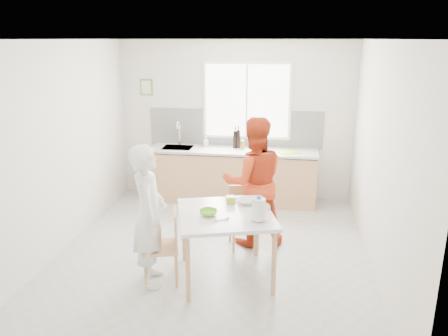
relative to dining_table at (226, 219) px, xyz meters
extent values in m
plane|color=#B7B7B2|center=(-0.25, 0.56, -0.73)|extent=(4.50, 4.50, 0.00)
plane|color=silver|center=(-0.25, 2.81, 0.62)|extent=(4.00, 0.00, 4.00)
plane|color=silver|center=(-0.25, -1.69, 0.62)|extent=(4.00, 0.00, 4.00)
plane|color=silver|center=(-2.25, 0.56, 0.62)|extent=(0.00, 4.50, 4.50)
plane|color=silver|center=(1.75, 0.56, 0.62)|extent=(0.00, 4.50, 4.50)
plane|color=white|center=(-0.25, 0.56, 1.97)|extent=(4.50, 4.50, 0.00)
cube|color=white|center=(-0.05, 2.79, 0.97)|extent=(1.50, 0.03, 1.30)
cube|color=white|center=(-0.05, 2.77, 0.97)|extent=(1.40, 0.02, 1.20)
cube|color=white|center=(-0.05, 2.77, 0.97)|extent=(0.03, 0.03, 1.20)
cube|color=white|center=(-0.25, 2.80, 0.50)|extent=(3.00, 0.02, 0.65)
cube|color=#528D40|center=(-1.80, 2.79, 1.17)|extent=(0.22, 0.02, 0.28)
cube|color=beige|center=(-1.80, 2.78, 1.17)|extent=(0.16, 0.01, 0.22)
cube|color=#DEAC77|center=(-0.25, 2.51, -0.30)|extent=(2.80, 0.60, 0.86)
cube|color=#3F3326|center=(-0.25, 2.51, -0.68)|extent=(2.80, 0.54, 0.10)
cube|color=silver|center=(-0.25, 2.51, 0.17)|extent=(2.84, 0.64, 0.04)
cube|color=#A5A5AA|center=(-1.20, 2.51, 0.18)|extent=(0.50, 0.40, 0.03)
cylinder|color=silver|center=(-1.20, 2.67, 0.37)|extent=(0.02, 0.02, 0.36)
torus|color=silver|center=(-1.20, 2.60, 0.55)|extent=(0.02, 0.18, 0.18)
cube|color=silver|center=(0.00, 0.00, 0.06)|extent=(1.30, 1.30, 0.04)
cylinder|color=#DEAC77|center=(-0.31, -0.57, -0.35)|extent=(0.05, 0.05, 0.75)
cylinder|color=#DEAC77|center=(-0.57, 0.31, -0.35)|extent=(0.05, 0.05, 0.75)
cylinder|color=#DEAC77|center=(0.57, -0.31, -0.35)|extent=(0.05, 0.05, 0.75)
cylinder|color=#DEAC77|center=(0.31, 0.57, -0.35)|extent=(0.05, 0.05, 0.75)
cube|color=#DEAC77|center=(-0.72, -0.21, -0.30)|extent=(0.49, 0.49, 0.04)
cube|color=#DEAC77|center=(-0.55, -0.16, -0.07)|extent=(0.13, 0.37, 0.42)
cylinder|color=#DEAC77|center=(-0.93, -0.09, -0.52)|extent=(0.03, 0.03, 0.41)
cylinder|color=#DEAC77|center=(-0.84, -0.42, -0.52)|extent=(0.03, 0.03, 0.41)
cylinder|color=#DEAC77|center=(-0.60, 0.00, -0.52)|extent=(0.03, 0.03, 0.41)
cylinder|color=#DEAC77|center=(-0.51, -0.33, -0.52)|extent=(0.03, 0.03, 0.41)
cube|color=#DEAC77|center=(0.13, 0.82, -0.32)|extent=(0.47, 0.47, 0.04)
cube|color=#DEAC77|center=(0.08, 0.98, -0.11)|extent=(0.35, 0.13, 0.39)
cylinder|color=#DEAC77|center=(0.02, 0.62, -0.53)|extent=(0.03, 0.03, 0.39)
cylinder|color=#DEAC77|center=(0.33, 0.71, -0.53)|extent=(0.03, 0.03, 0.39)
cylinder|color=#DEAC77|center=(-0.07, 0.93, -0.53)|extent=(0.03, 0.03, 0.39)
cylinder|color=#DEAC77|center=(0.24, 1.02, -0.53)|extent=(0.03, 0.03, 0.39)
imported|color=white|center=(-0.82, -0.24, 0.09)|extent=(0.54, 0.68, 1.64)
imported|color=red|center=(0.24, 0.95, 0.15)|extent=(1.00, 0.87, 1.75)
imported|color=#72C72D|center=(-0.18, -0.10, 0.12)|extent=(0.25, 0.25, 0.06)
imported|color=white|center=(0.22, 0.32, 0.11)|extent=(0.29, 0.29, 0.06)
cylinder|color=white|center=(0.39, -0.18, 0.22)|extent=(0.15, 0.15, 0.24)
cylinder|color=blue|center=(0.39, -0.18, 0.35)|extent=(0.05, 0.05, 0.03)
torus|color=white|center=(0.46, -0.18, 0.24)|extent=(0.11, 0.05, 0.11)
cube|color=#94B529|center=(0.02, 0.30, 0.13)|extent=(0.12, 0.12, 0.09)
cylinder|color=#A5A5AA|center=(-0.02, -0.23, 0.09)|extent=(0.14, 0.10, 0.01)
cube|color=#96BC2B|center=(0.68, 2.44, 0.20)|extent=(0.41, 0.36, 0.01)
cylinder|color=black|center=(-0.17, 2.61, 0.35)|extent=(0.07, 0.07, 0.32)
cylinder|color=black|center=(-0.22, 2.60, 0.34)|extent=(0.07, 0.07, 0.30)
cylinder|color=olive|center=(-0.09, 2.52, 0.27)|extent=(0.06, 0.06, 0.16)
imported|color=#999999|center=(-0.74, 2.63, 0.28)|extent=(0.10, 0.10, 0.17)
camera|label=1|loc=(0.67, -4.55, 1.98)|focal=35.00mm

